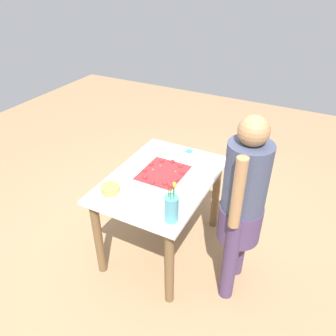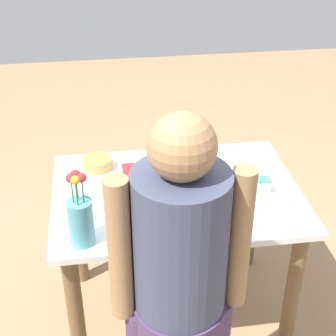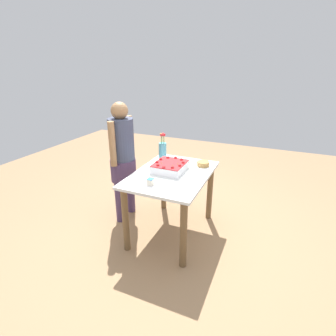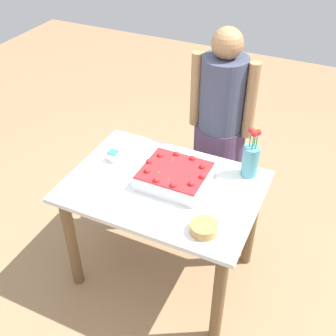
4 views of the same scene
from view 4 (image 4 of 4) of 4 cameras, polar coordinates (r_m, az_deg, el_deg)
name	(u,v)px [view 4 (image 4 of 4)]	position (r m, az deg, el deg)	size (l,w,h in m)	color
ground_plane	(164,270)	(3.00, -0.52, -13.62)	(8.00, 8.00, 0.00)	#957350
dining_table	(164,204)	(2.55, -0.60, -4.87)	(1.12, 0.80, 0.77)	silver
sheet_cake	(175,176)	(2.44, 0.92, -1.08)	(0.38, 0.33, 0.12)	white
serving_plate_with_slice	(114,159)	(2.64, -7.39, 1.20)	(0.21, 0.21, 0.08)	white
cake_knife	(106,198)	(2.38, -8.46, -4.09)	(0.18, 0.02, 0.00)	silver
flower_vase	(251,158)	(2.50, 11.13, 1.29)	(0.10, 0.10, 0.32)	teal
fruit_bowl	(204,228)	(2.16, 4.90, -8.10)	(0.14, 0.14, 0.05)	#AE8042
person_standing	(221,120)	(2.91, 7.14, 6.50)	(0.45, 0.31, 1.49)	#473457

